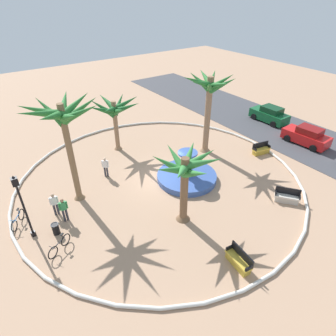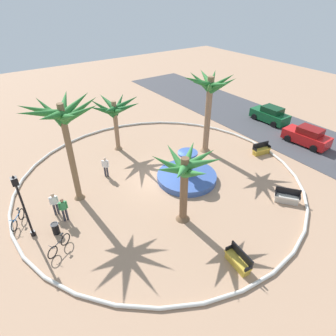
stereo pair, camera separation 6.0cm
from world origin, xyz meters
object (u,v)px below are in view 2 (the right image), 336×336
(bench_north, at_px, (261,150))
(bicycle_red_frame, at_px, (18,219))
(bench_west, at_px, (238,261))
(person_cyclist_photo, at_px, (64,209))
(bicycle_by_lamppost, at_px, (59,245))
(trash_bin, at_px, (55,228))
(person_cyclist_helmet, at_px, (54,203))
(parked_car_second, at_px, (307,136))
(fountain, at_px, (187,176))
(palm_tree_near_fountain, at_px, (114,110))
(palm_tree_mid_plaza, at_px, (185,172))
(palm_tree_by_curb, at_px, (63,120))
(palm_tree_far_side, at_px, (209,93))
(parked_car_leftmost, at_px, (270,115))
(lamppost, at_px, (22,202))
(person_pedestrian_stroll, at_px, (105,166))
(bench_east, at_px, (287,198))

(bench_north, xyz_separation_m, bicycle_red_frame, (-2.76, -18.94, 0.04))
(bench_west, distance_m, person_cyclist_photo, 10.50)
(bench_west, xyz_separation_m, bicycle_by_lamppost, (-6.30, -7.23, 0.04))
(bench_north, bearing_deg, bicycle_by_lamppost, -87.61)
(trash_bin, height_order, person_cyclist_helmet, person_cyclist_helmet)
(parked_car_second, bearing_deg, bench_north, -103.53)
(fountain, distance_m, trash_bin, 9.67)
(palm_tree_near_fountain, distance_m, palm_tree_mid_plaza, 10.48)
(palm_tree_by_curb, bearing_deg, trash_bin, -43.56)
(palm_tree_far_side, xyz_separation_m, bench_west, (10.22, -6.69, -4.83))
(palm_tree_mid_plaza, bearing_deg, fountain, 138.98)
(fountain, distance_m, palm_tree_far_side, 6.80)
(palm_tree_by_curb, xyz_separation_m, parked_car_leftmost, (-0.93, 21.18, -4.94))
(lamppost, bearing_deg, palm_tree_mid_plaza, 63.89)
(palm_tree_by_curb, xyz_separation_m, palm_tree_far_side, (-0.06, 11.39, -0.54))
(palm_tree_mid_plaza, height_order, bench_north, palm_tree_mid_plaza)
(bench_north, height_order, person_pedestrian_stroll, person_pedestrian_stroll)
(person_pedestrian_stroll, height_order, parked_car_second, parked_car_second)
(trash_bin, xyz_separation_m, person_pedestrian_stroll, (-3.77, 4.94, 0.53))
(palm_tree_by_curb, xyz_separation_m, person_pedestrian_stroll, (-1.34, 2.63, -4.81))
(palm_tree_near_fountain, height_order, bench_north, palm_tree_near_fountain)
(person_pedestrian_stroll, bearing_deg, person_cyclist_photo, -53.67)
(bench_north, bearing_deg, palm_tree_far_side, -131.49)
(palm_tree_mid_plaza, xyz_separation_m, lamppost, (-3.92, -8.00, -1.07))
(palm_tree_by_curb, bearing_deg, parked_car_second, 77.80)
(person_pedestrian_stroll, bearing_deg, trash_bin, -52.68)
(bicycle_red_frame, bearing_deg, bench_west, 41.45)
(bench_north, height_order, lamppost, lamppost)
(palm_tree_by_curb, relative_size, parked_car_second, 1.70)
(bench_east, distance_m, parked_car_leftmost, 13.66)
(palm_tree_mid_plaza, xyz_separation_m, bench_west, (4.41, 0.16, -3.20))
(bicycle_by_lamppost, relative_size, person_cyclist_photo, 0.89)
(palm_tree_mid_plaza, distance_m, bench_north, 11.24)
(lamppost, xyz_separation_m, trash_bin, (0.61, 1.15, -2.09))
(person_cyclist_photo, xyz_separation_m, parked_car_second, (2.58, 21.22, -0.17))
(fountain, bearing_deg, bicycle_red_frame, -100.67)
(palm_tree_near_fountain, distance_m, bench_west, 15.23)
(bench_east, height_order, person_pedestrian_stroll, person_pedestrian_stroll)
(person_cyclist_helmet, bearing_deg, person_cyclist_photo, 17.72)
(palm_tree_near_fountain, xyz_separation_m, bicycle_by_lamppost, (8.56, -7.85, -3.25))
(palm_tree_mid_plaza, bearing_deg, palm_tree_near_fountain, 175.72)
(palm_tree_far_side, bearing_deg, lamppost, -82.76)
(trash_bin, height_order, parked_car_leftmost, parked_car_leftmost)
(palm_tree_far_side, relative_size, parked_car_leftmost, 1.67)
(person_cyclist_helmet, bearing_deg, palm_tree_near_fountain, 127.68)
(palm_tree_near_fountain, relative_size, trash_bin, 6.37)
(palm_tree_far_side, bearing_deg, trash_bin, -79.68)
(palm_tree_mid_plaza, xyz_separation_m, bench_north, (-2.62, 10.46, -3.20))
(palm_tree_near_fountain, bearing_deg, person_pedestrian_stroll, -38.59)
(fountain, height_order, bicycle_by_lamppost, fountain)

